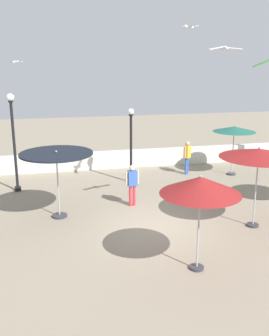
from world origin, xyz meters
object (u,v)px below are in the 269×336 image
(patio_umbrella_1, at_px, (259,154))
(guest_0, at_px, (132,181))
(lamp_post_0, at_px, (131,144))
(guest_2, at_px, (187,154))
(patio_umbrella_2, at_px, (234,130))
(seagull_2, at_px, (16,62))
(seagull_1, at_px, (225,48))
(lamp_post_1, at_px, (14,137))
(patio_umbrella_3, at_px, (200,186))
(seagull_0, at_px, (189,27))
(patio_umbrella_0, at_px, (56,158))

(patio_umbrella_1, height_order, guest_0, patio_umbrella_1)
(lamp_post_0, bearing_deg, guest_0, -101.39)
(guest_0, bearing_deg, guest_2, 45.75)
(guest_2, bearing_deg, patio_umbrella_2, -15.00)
(patio_umbrella_1, relative_size, seagull_2, 2.43)
(lamp_post_0, distance_m, seagull_1, 7.26)
(patio_umbrella_1, bearing_deg, guest_0, 141.88)
(lamp_post_1, bearing_deg, patio_umbrella_3, -56.98)
(guest_2, distance_m, seagull_0, 7.21)
(seagull_1, bearing_deg, lamp_post_0, 106.60)
(patio_umbrella_0, relative_size, guest_0, 1.56)
(patio_umbrella_2, height_order, seagull_0, seagull_0)
(patio_umbrella_0, height_order, patio_umbrella_1, patio_umbrella_1)
(seagull_1, bearing_deg, seagull_0, 96.50)
(patio_umbrella_0, xyz_separation_m, guest_0, (2.89, 0.54, -1.25))
(seagull_2, bearing_deg, lamp_post_1, -90.34)
(patio_umbrella_1, xyz_separation_m, lamp_post_0, (-3.08, 5.92, -0.75))
(patio_umbrella_2, height_order, guest_2, patio_umbrella_2)
(patio_umbrella_2, distance_m, lamp_post_1, 10.44)
(patio_umbrella_3, height_order, guest_2, patio_umbrella_3)
(guest_0, distance_m, guest_2, 5.25)
(patio_umbrella_2, height_order, lamp_post_1, lamp_post_1)
(patio_umbrella_3, bearing_deg, patio_umbrella_1, 37.63)
(patio_umbrella_3, bearing_deg, patio_umbrella_0, 127.51)
(patio_umbrella_3, distance_m, guest_2, 9.56)
(guest_0, relative_size, seagull_0, 1.29)
(patio_umbrella_3, bearing_deg, seagull_1, 56.92)
(guest_0, distance_m, seagull_1, 6.11)
(patio_umbrella_1, height_order, lamp_post_1, lamp_post_1)
(patio_umbrella_1, distance_m, seagull_0, 5.18)
(patio_umbrella_3, distance_m, seagull_1, 4.62)
(patio_umbrella_3, height_order, lamp_post_1, lamp_post_1)
(lamp_post_1, bearing_deg, patio_umbrella_1, -35.05)
(seagull_0, xyz_separation_m, seagull_1, (0.28, -2.42, -0.81))
(patio_umbrella_0, height_order, seagull_1, seagull_1)
(patio_umbrella_0, bearing_deg, patio_umbrella_2, 23.04)
(seagull_1, bearing_deg, patio_umbrella_2, 58.98)
(patio_umbrella_2, bearing_deg, seagull_0, -137.77)
(seagull_0, bearing_deg, guest_0, 171.94)
(patio_umbrella_2, relative_size, seagull_0, 1.94)
(lamp_post_0, height_order, seagull_2, seagull_2)
(patio_umbrella_2, bearing_deg, guest_2, 165.00)
(patio_umbrella_2, height_order, patio_umbrella_3, patio_umbrella_3)
(lamp_post_1, xyz_separation_m, seagull_0, (6.62, -3.19, 4.33))
(lamp_post_0, height_order, lamp_post_1, lamp_post_1)
(guest_2, bearing_deg, lamp_post_0, -166.43)
(seagull_1, bearing_deg, patio_umbrella_1, -7.67)
(patio_umbrella_3, height_order, seagull_0, seagull_0)
(lamp_post_1, bearing_deg, seagull_1, -39.15)
(patio_umbrella_2, xyz_separation_m, patio_umbrella_3, (-5.17, -8.38, 0.13))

